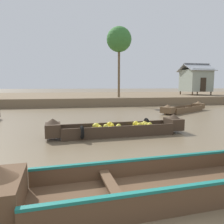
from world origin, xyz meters
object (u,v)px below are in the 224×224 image
at_px(banana_boat, 119,129).
at_px(palm_tree_near, 119,40).
at_px(viewer_boat, 166,181).
at_px(stilt_house_mid_left, 196,80).
at_px(fishing_skiff_distant, 184,109).

bearing_deg(banana_boat, palm_tree_near, 76.63).
height_order(banana_boat, viewer_boat, viewer_boat).
bearing_deg(stilt_house_mid_left, viewer_boat, -123.66).
bearing_deg(banana_boat, viewer_boat, -92.91).
height_order(fishing_skiff_distant, stilt_house_mid_left, stilt_house_mid_left).
height_order(banana_boat, fishing_skiff_distant, banana_boat).
xyz_separation_m(viewer_boat, fishing_skiff_distant, (7.30, 11.89, -0.01)).
distance_m(stilt_house_mid_left, palm_tree_near, 13.03).
height_order(stilt_house_mid_left, palm_tree_near, palm_tree_near).
bearing_deg(viewer_boat, palm_tree_near, 79.37).
bearing_deg(palm_tree_near, banana_boat, -103.37).
xyz_separation_m(stilt_house_mid_left, palm_tree_near, (-11.72, -4.07, 3.99)).
distance_m(viewer_boat, palm_tree_near, 20.26).
bearing_deg(stilt_house_mid_left, banana_boat, -129.99).
bearing_deg(fishing_skiff_distant, viewer_boat, -121.54).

